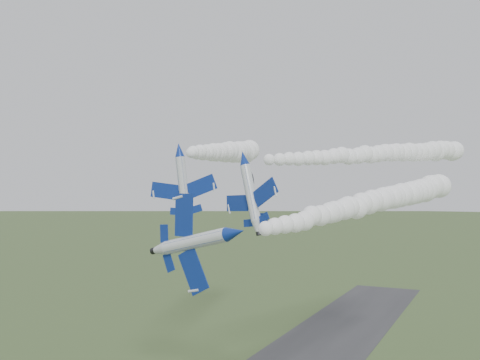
# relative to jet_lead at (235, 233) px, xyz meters

# --- Properties ---
(jet_lead) EXTENTS (5.53, 14.12, 11.39)m
(jet_lead) POSITION_rel_jet_lead_xyz_m (0.00, 0.00, 0.00)
(jet_lead) COLOR silver
(smoke_trail_jet_lead) EXTENTS (16.73, 71.03, 5.15)m
(smoke_trail_jet_lead) POSITION_rel_jet_lead_xyz_m (7.51, 38.56, 2.82)
(smoke_trail_jet_lead) COLOR silver
(jet_pair_left) EXTENTS (10.97, 12.96, 3.29)m
(jet_pair_left) POSITION_rel_jet_lead_xyz_m (-19.69, 19.68, 11.10)
(jet_pair_left) COLOR silver
(smoke_trail_jet_pair_left) EXTENTS (18.44, 59.40, 5.52)m
(smoke_trail_jet_pair_left) POSITION_rel_jet_lead_xyz_m (-27.74, 51.54, 13.10)
(smoke_trail_jet_pair_left) COLOR silver
(jet_pair_right) EXTENTS (10.46, 12.51, 4.00)m
(jet_pair_right) POSITION_rel_jet_lead_xyz_m (-8.32, 19.56, 9.47)
(jet_pair_right) COLOR silver
(smoke_trail_jet_pair_right) EXTENTS (27.85, 63.95, 4.43)m
(smoke_trail_jet_pair_right) POSITION_rel_jet_lead_xyz_m (5.37, 53.81, 11.79)
(smoke_trail_jet_pair_right) COLOR silver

